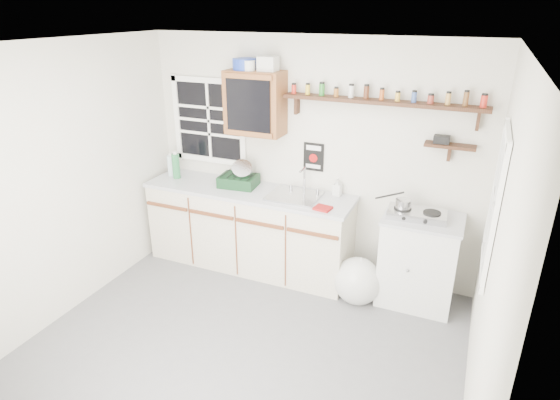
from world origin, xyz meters
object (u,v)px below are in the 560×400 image
at_px(upper_cabinet, 255,103).
at_px(right_cabinet, 418,260).
at_px(spice_shelf, 382,101).
at_px(main_cabinet, 249,228).
at_px(dish_rack, 240,178).
at_px(hotplate, 417,214).

bearing_deg(upper_cabinet, right_cabinet, -3.76).
bearing_deg(spice_shelf, right_cabinet, -19.87).
bearing_deg(main_cabinet, dish_rack, 156.25).
bearing_deg(right_cabinet, spice_shelf, 160.13).
relative_size(main_cabinet, upper_cabinet, 3.55).
bearing_deg(hotplate, right_cabinet, 13.05).
relative_size(main_cabinet, hotplate, 4.18).
relative_size(upper_cabinet, dish_rack, 1.52).
bearing_deg(hotplate, main_cabinet, 176.28).
xyz_separation_m(spice_shelf, dish_rack, (-1.44, -0.16, -0.91)).
relative_size(main_cabinet, dish_rack, 5.41).
xyz_separation_m(main_cabinet, upper_cabinet, (0.03, 0.14, 1.36)).
bearing_deg(right_cabinet, hotplate, -163.05).
bearing_deg(hotplate, spice_shelf, 151.50).
distance_m(right_cabinet, spice_shelf, 1.57).
distance_m(upper_cabinet, dish_rack, 0.83).
bearing_deg(dish_rack, main_cabinet, -29.35).
height_order(spice_shelf, dish_rack, spice_shelf).
height_order(main_cabinet, hotplate, hotplate).
xyz_separation_m(upper_cabinet, dish_rack, (-0.16, -0.09, -0.81)).
bearing_deg(spice_shelf, hotplate, -24.60).
bearing_deg(main_cabinet, right_cabinet, 0.79).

